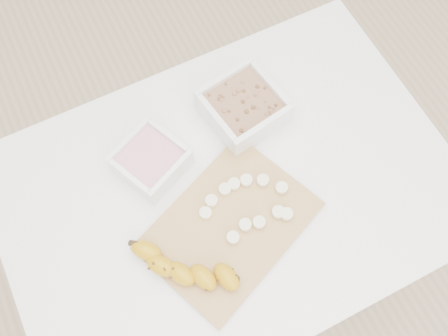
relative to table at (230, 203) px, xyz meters
name	(u,v)px	position (x,y,z in m)	size (l,w,h in m)	color
ground	(228,262)	(0.00, 0.00, -0.65)	(3.50, 3.50, 0.00)	#C6AD89
table	(230,203)	(0.00, 0.00, 0.00)	(1.00, 0.70, 0.75)	white
bowl_yogurt	(151,160)	(-0.13, 0.13, 0.13)	(0.18, 0.18, 0.06)	white
bowl_granola	(243,107)	(0.11, 0.15, 0.13)	(0.19, 0.19, 0.08)	white
cutting_board	(229,226)	(-0.04, -0.08, 0.10)	(0.35, 0.25, 0.01)	tan
banana	(187,268)	(-0.16, -0.12, 0.13)	(0.06, 0.23, 0.04)	#C08C0D
banana_slices	(247,204)	(0.01, -0.05, 0.12)	(0.20, 0.14, 0.02)	#FCEEC1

